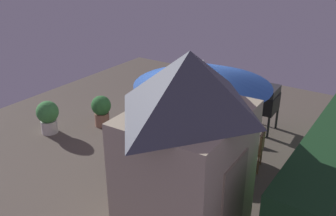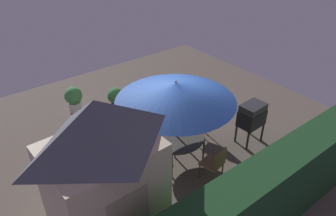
{
  "view_description": "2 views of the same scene",
  "coord_description": "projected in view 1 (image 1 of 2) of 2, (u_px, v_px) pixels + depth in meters",
  "views": [
    {
      "loc": [
        6.69,
        4.25,
        4.44
      ],
      "look_at": [
        0.46,
        0.03,
        1.14
      ],
      "focal_mm": 40.08,
      "sensor_mm": 36.0,
      "label": 1
    },
    {
      "loc": [
        4.38,
        5.79,
        5.58
      ],
      "look_at": [
        -0.12,
        0.02,
        1.08
      ],
      "focal_mm": 34.35,
      "sensor_mm": 36.0,
      "label": 2
    }
  ],
  "objects": [
    {
      "name": "chair_far_side",
      "position": [
        147.0,
        126.0,
        8.8
      ],
      "size": [
        0.53,
        0.54,
        0.9
      ],
      "color": "olive",
      "rests_on": "ground"
    },
    {
      "name": "potted_plant_by_grill",
      "position": [
        101.0,
        109.0,
        9.82
      ],
      "size": [
        0.52,
        0.52,
        0.84
      ],
      "color": "#936651",
      "rests_on": "ground"
    },
    {
      "name": "bbq_grill",
      "position": [
        267.0,
        100.0,
        9.4
      ],
      "size": [
        0.72,
        0.54,
        1.2
      ],
      "color": "black",
      "rests_on": "ground"
    },
    {
      "name": "patio_umbrella",
      "position": [
        203.0,
        74.0,
        7.72
      ],
      "size": [
        2.88,
        2.88,
        2.28
      ],
      "color": "#4C4C51",
      "rests_on": "ground"
    },
    {
      "name": "potted_plant_by_shed",
      "position": [
        48.0,
        115.0,
        9.44
      ],
      "size": [
        0.56,
        0.56,
        0.86
      ],
      "color": "silver",
      "rests_on": "ground"
    },
    {
      "name": "chair_toward_hedge",
      "position": [
        168.0,
        164.0,
        7.28
      ],
      "size": [
        0.48,
        0.47,
        0.9
      ],
      "color": "olive",
      "rests_on": "ground"
    },
    {
      "name": "patio_table",
      "position": [
        201.0,
        130.0,
        8.24
      ],
      "size": [
        1.5,
        1.5,
        0.74
      ],
      "color": "#47423D",
      "rests_on": "ground"
    },
    {
      "name": "garden_shed",
      "position": [
        188.0,
        159.0,
        5.31
      ],
      "size": [
        1.99,
        1.6,
        3.22
      ],
      "color": "#C6B793",
      "rests_on": "ground"
    },
    {
      "name": "chair_toward_house",
      "position": [
        256.0,
        147.0,
        7.89
      ],
      "size": [
        0.55,
        0.55,
        0.9
      ],
      "color": "olive",
      "rests_on": "ground"
    },
    {
      "name": "ground_plane",
      "position": [
        178.0,
        145.0,
        9.04
      ],
      "size": [
        11.0,
        11.0,
        0.0
      ],
      "primitive_type": "plane",
      "color": "brown"
    },
    {
      "name": "chair_near_shed",
      "position": [
        208.0,
        113.0,
        9.47
      ],
      "size": [
        0.6,
        0.6,
        0.9
      ],
      "color": "olive",
      "rests_on": "ground"
    }
  ]
}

